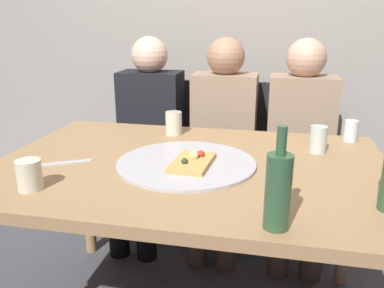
{
  "coord_description": "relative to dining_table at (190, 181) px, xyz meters",
  "views": [
    {
      "loc": [
        0.3,
        -1.38,
        1.27
      ],
      "look_at": [
        -0.01,
        0.08,
        0.79
      ],
      "focal_mm": 37.29,
      "sensor_mm": 36.0,
      "label": 1
    }
  ],
  "objects": [
    {
      "name": "tumbler_far",
      "position": [
        0.63,
        0.43,
        0.12
      ],
      "size": [
        0.06,
        0.06,
        0.09
      ],
      "primitive_type": "cylinder",
      "color": "silver",
      "rests_on": "dining_table"
    },
    {
      "name": "guest_in_beanie",
      "position": [
        0.02,
        0.75,
        -0.03
      ],
      "size": [
        0.36,
        0.56,
        1.17
      ],
      "rotation": [
        0.0,
        0.0,
        3.14
      ],
      "color": "#937A60",
      "rests_on": "ground_plane"
    },
    {
      "name": "wine_glass",
      "position": [
        -0.44,
        -0.34,
        0.12
      ],
      "size": [
        0.08,
        0.08,
        0.1
      ],
      "primitive_type": "cylinder",
      "color": "beige",
      "rests_on": "dining_table"
    },
    {
      "name": "pizza_slice_last",
      "position": [
        0.02,
        -0.05,
        0.1
      ],
      "size": [
        0.14,
        0.23,
        0.05
      ],
      "color": "tan",
      "rests_on": "pizza_tray"
    },
    {
      "name": "chair_right",
      "position": [
        0.45,
        0.91,
        -0.16
      ],
      "size": [
        0.44,
        0.44,
        0.9
      ],
      "rotation": [
        0.0,
        0.0,
        3.14
      ],
      "color": "black",
      "rests_on": "ground_plane"
    },
    {
      "name": "chair_left",
      "position": [
        -0.42,
        0.91,
        -0.16
      ],
      "size": [
        0.44,
        0.44,
        0.9
      ],
      "rotation": [
        0.0,
        0.0,
        3.14
      ],
      "color": "black",
      "rests_on": "ground_plane"
    },
    {
      "name": "short_glass",
      "position": [
        0.48,
        0.23,
        0.13
      ],
      "size": [
        0.07,
        0.07,
        0.11
      ],
      "primitive_type": "cylinder",
      "color": "#B7C6BC",
      "rests_on": "dining_table"
    },
    {
      "name": "guest_in_sweater",
      "position": [
        -0.42,
        0.75,
        -0.03
      ],
      "size": [
        0.36,
        0.56,
        1.17
      ],
      "rotation": [
        0.0,
        0.0,
        3.14
      ],
      "color": "black",
      "rests_on": "ground_plane"
    },
    {
      "name": "pizza_tray",
      "position": [
        -0.01,
        -0.02,
        0.08
      ],
      "size": [
        0.52,
        0.52,
        0.01
      ],
      "primitive_type": "cylinder",
      "color": "#ADADB2",
      "rests_on": "dining_table"
    },
    {
      "name": "wine_bottle",
      "position": [
        0.32,
        -0.43,
        0.18
      ],
      "size": [
        0.07,
        0.07,
        0.27
      ],
      "color": "#2D5133",
      "rests_on": "dining_table"
    },
    {
      "name": "table_knife",
      "position": [
        -0.47,
        -0.11,
        0.08
      ],
      "size": [
        0.2,
        0.13,
        0.01
      ],
      "primitive_type": "cube",
      "rotation": [
        0.0,
        0.0,
        0.53
      ],
      "color": "#B7B7BC",
      "rests_on": "dining_table"
    },
    {
      "name": "chair_middle",
      "position": [
        0.02,
        0.91,
        -0.16
      ],
      "size": [
        0.44,
        0.44,
        0.9
      ],
      "rotation": [
        0.0,
        0.0,
        3.14
      ],
      "color": "black",
      "rests_on": "ground_plane"
    },
    {
      "name": "tumbler_near",
      "position": [
        -0.16,
        0.37,
        0.13
      ],
      "size": [
        0.08,
        0.08,
        0.11
      ],
      "primitive_type": "cylinder",
      "color": "beige",
      "rests_on": "dining_table"
    },
    {
      "name": "dining_table",
      "position": [
        0.0,
        0.0,
        0.0
      ],
      "size": [
        1.47,
        1.01,
        0.74
      ],
      "color": "#99754C",
      "rests_on": "ground_plane"
    },
    {
      "name": "back_wall",
      "position": [
        0.0,
        1.31,
        0.63
      ],
      "size": [
        6.0,
        0.1,
        2.6
      ],
      "primitive_type": "cube",
      "color": "gray",
      "rests_on": "ground_plane"
    },
    {
      "name": "guest_by_wall",
      "position": [
        0.45,
        0.75,
        -0.03
      ],
      "size": [
        0.36,
        0.56,
        1.17
      ],
      "rotation": [
        0.0,
        0.0,
        3.14
      ],
      "color": "#937A60",
      "rests_on": "ground_plane"
    }
  ]
}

